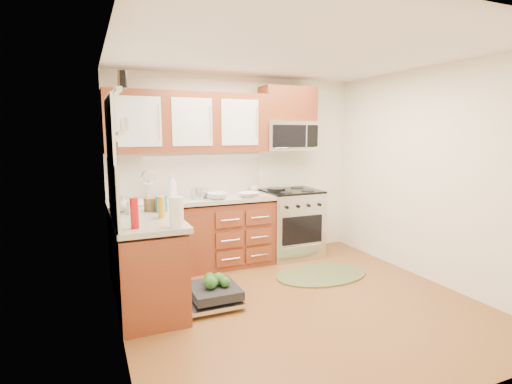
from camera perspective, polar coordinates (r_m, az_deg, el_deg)
name	(u,v)px	position (r m, az deg, el deg)	size (l,w,h in m)	color
floor	(298,302)	(4.34, 6.04, -15.34)	(3.50, 3.50, 0.00)	brown
ceiling	(302,53)	(4.04, 6.63, 19.13)	(3.50, 3.50, 0.00)	white
wall_back	(238,168)	(5.58, -2.60, 3.38)	(3.50, 0.04, 2.50)	white
wall_front	(445,218)	(2.65, 25.39, -3.36)	(3.50, 0.04, 2.50)	white
wall_left	(115,194)	(3.49, -19.52, -0.29)	(0.04, 3.50, 2.50)	white
wall_right	(431,176)	(5.09, 23.71, 2.15)	(0.04, 3.50, 2.50)	white
base_cabinet_back	(194,236)	(5.23, -8.85, -6.28)	(2.05, 0.60, 0.85)	#5C2814
base_cabinet_left	(147,266)	(4.22, -15.33, -10.13)	(0.60, 1.25, 0.85)	#5C2814
countertop_back	(193,200)	(5.12, -8.95, -1.16)	(2.07, 0.64, 0.05)	#A8A599
countertop_left	(146,220)	(4.10, -15.46, -3.81)	(0.64, 1.27, 0.05)	#A8A599
backsplash_back	(187,174)	(5.36, -9.81, 2.61)	(2.05, 0.02, 0.57)	beige
backsplash_left	(113,190)	(4.02, -19.80, 0.23)	(0.02, 1.25, 0.57)	beige
upper_cabinets	(189,122)	(5.17, -9.58, 9.78)	(2.05, 0.35, 0.75)	#5C2814
cabinet_over_mw	(288,104)	(5.69, 4.56, 12.38)	(0.76, 0.35, 0.47)	#5C2814
range	(291,223)	(5.70, 5.04, -4.44)	(0.76, 0.64, 0.95)	silver
microwave	(288,136)	(5.65, 4.62, 7.99)	(0.76, 0.38, 0.40)	silver
sink	(152,211)	(5.01, -14.69, -2.70)	(0.62, 0.50, 0.26)	white
dishwasher	(210,295)	(4.25, -6.54, -14.45)	(0.70, 0.60, 0.20)	silver
window	(111,154)	(3.96, -20.03, 5.06)	(0.03, 1.05, 1.05)	white
window_blind	(112,118)	(3.96, -19.91, 9.85)	(0.02, 0.96, 0.40)	white
shelf_upper	(117,91)	(3.12, -19.25, 13.47)	(0.04, 0.40, 0.03)	white
shelf_lower	(119,133)	(3.11, -18.98, 7.96)	(0.04, 0.40, 0.03)	white
rug	(322,275)	(5.10, 9.37, -11.56)	(1.19, 0.77, 0.02)	#606A3C
skillet	(276,190)	(5.46, 2.88, 0.33)	(0.25, 0.25, 0.05)	black
stock_pot	(199,193)	(5.07, -8.09, -0.20)	(0.21, 0.21, 0.13)	silver
cutting_board	(259,196)	(5.17, 0.49, -0.57)	(0.25, 0.16, 0.02)	tan
canister	(197,193)	(4.99, -8.42, -0.21)	(0.10, 0.10, 0.15)	silver
paper_towel_roll	(176,212)	(3.57, -11.31, -2.83)	(0.13, 0.13, 0.27)	white
mustard_bottle	(161,207)	(4.00, -13.38, -2.12)	(0.07, 0.07, 0.21)	orange
red_bottle	(134,213)	(3.62, -16.98, -2.94)	(0.07, 0.07, 0.27)	#B30E10
wooden_box	(152,205)	(4.37, -14.68, -1.75)	(0.14, 0.10, 0.14)	brown
blue_carton	(161,204)	(4.29, -13.36, -1.65)	(0.11, 0.07, 0.17)	teal
bowl_a	(248,195)	(5.14, -1.09, -0.38)	(0.25, 0.25, 0.06)	#999999
bowl_b	(218,196)	(5.00, -5.51, -0.57)	(0.26, 0.26, 0.08)	#999999
cup	(254,188)	(5.59, -0.30, 0.53)	(0.12, 0.12, 0.09)	#999999
soap_bottle_a	(172,187)	(5.08, -11.89, 0.76)	(0.12, 0.12, 0.31)	#999999
soap_bottle_b	(132,205)	(4.28, -17.36, -1.78)	(0.08, 0.08, 0.18)	#999999
soap_bottle_c	(123,204)	(4.42, -18.49, -1.62)	(0.13, 0.13, 0.17)	#999999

